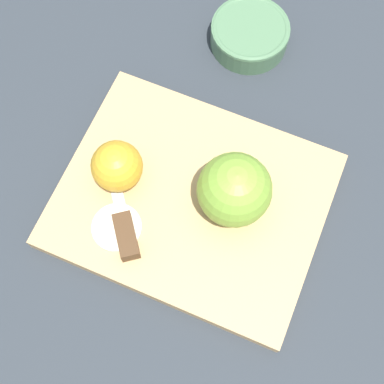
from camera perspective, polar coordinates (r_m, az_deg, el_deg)
The scene contains 7 objects.
ground_plane at distance 0.69m, azimuth -0.00°, elevation -1.25°, with size 4.00×4.00×0.00m, color #282D33.
cutting_board at distance 0.68m, azimuth -0.00°, elevation -0.93°, with size 0.34×0.28×0.02m.
apple_half_left at distance 0.63m, azimuth 4.54°, elevation 0.26°, with size 0.09×0.09×0.09m.
apple_half_right at distance 0.66m, azimuth -8.00°, elevation 2.71°, with size 0.06×0.06×0.06m.
knife at distance 0.65m, azimuth -7.16°, elevation -4.08°, with size 0.11×0.12×0.02m.
apple_slice at distance 0.66m, azimuth -8.03°, elevation -3.75°, with size 0.06×0.06×0.00m.
bowl at distance 0.80m, azimuth 6.18°, elevation 16.43°, with size 0.11×0.11×0.04m.
Camera 1 is at (-0.10, 0.21, 0.66)m, focal length 50.00 mm.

